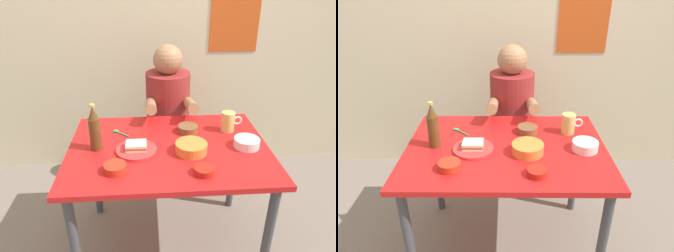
{
  "view_description": "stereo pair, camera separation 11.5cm",
  "coord_description": "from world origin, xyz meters",
  "views": [
    {
      "loc": [
        -0.11,
        -1.45,
        1.59
      ],
      "look_at": [
        0.0,
        0.05,
        0.84
      ],
      "focal_mm": 32.44,
      "sensor_mm": 36.0,
      "label": 1
    },
    {
      "loc": [
        0.01,
        -1.45,
        1.59
      ],
      "look_at": [
        0.0,
        0.05,
        0.84
      ],
      "focal_mm": 32.44,
      "sensor_mm": 36.0,
      "label": 2
    }
  ],
  "objects": [
    {
      "name": "ground_plane",
      "position": [
        0.0,
        0.0,
        0.0
      ],
      "size": [
        6.0,
        6.0,
        0.0
      ],
      "primitive_type": "plane",
      "color": "slate"
    },
    {
      "name": "wall_back",
      "position": [
        0.0,
        1.05,
        1.3
      ],
      "size": [
        4.4,
        0.09,
        2.6
      ],
      "color": "beige",
      "rests_on": "ground"
    },
    {
      "name": "dining_table",
      "position": [
        0.0,
        0.0,
        0.65
      ],
      "size": [
        1.1,
        0.8,
        0.74
      ],
      "color": "red",
      "rests_on": "ground"
    },
    {
      "name": "stool",
      "position": [
        0.04,
        0.63,
        0.35
      ],
      "size": [
        0.34,
        0.34,
        0.45
      ],
      "color": "#4C4C51",
      "rests_on": "ground"
    },
    {
      "name": "person_seated",
      "position": [
        0.04,
        0.62,
        0.77
      ],
      "size": [
        0.33,
        0.56,
        0.72
      ],
      "color": "maroon",
      "rests_on": "stool"
    },
    {
      "name": "plate_orange",
      "position": [
        -0.18,
        -0.04,
        0.75
      ],
      "size": [
        0.22,
        0.22,
        0.01
      ],
      "primitive_type": "cylinder",
      "color": "red",
      "rests_on": "dining_table"
    },
    {
      "name": "sandwich",
      "position": [
        -0.18,
        -0.04,
        0.77
      ],
      "size": [
        0.11,
        0.09,
        0.04
      ],
      "color": "beige",
      "rests_on": "plate_orange"
    },
    {
      "name": "beer_mug",
      "position": [
        0.37,
        0.16,
        0.8
      ],
      "size": [
        0.13,
        0.08,
        0.12
      ],
      "color": "#D1BC66",
      "rests_on": "dining_table"
    },
    {
      "name": "beer_bottle",
      "position": [
        -0.39,
        -0.0,
        0.86
      ],
      "size": [
        0.06,
        0.06,
        0.26
      ],
      "color": "#593819",
      "rests_on": "dining_table"
    },
    {
      "name": "soup_bowl_orange",
      "position": [
        0.12,
        -0.07,
        0.77
      ],
      "size": [
        0.17,
        0.17,
        0.05
      ],
      "color": "orange",
      "rests_on": "dining_table"
    },
    {
      "name": "rice_bowl_white",
      "position": [
        0.43,
        -0.03,
        0.77
      ],
      "size": [
        0.14,
        0.14,
        0.05
      ],
      "color": "silver",
      "rests_on": "dining_table"
    },
    {
      "name": "condiment_bowl_brown",
      "position": [
        0.13,
        0.16,
        0.76
      ],
      "size": [
        0.12,
        0.12,
        0.04
      ],
      "color": "brown",
      "rests_on": "dining_table"
    },
    {
      "name": "sauce_bowl_chili",
      "position": [
        -0.27,
        -0.22,
        0.76
      ],
      "size": [
        0.11,
        0.11,
        0.04
      ],
      "color": "red",
      "rests_on": "dining_table"
    },
    {
      "name": "sambal_bowl_red",
      "position": [
        0.15,
        -0.27,
        0.76
      ],
      "size": [
        0.1,
        0.1,
        0.03
      ],
      "color": "#B21E14",
      "rests_on": "dining_table"
    },
    {
      "name": "spoon",
      "position": [
        -0.29,
        0.18,
        0.75
      ],
      "size": [
        0.1,
        0.09,
        0.01
      ],
      "color": "#26A559",
      "rests_on": "dining_table"
    }
  ]
}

